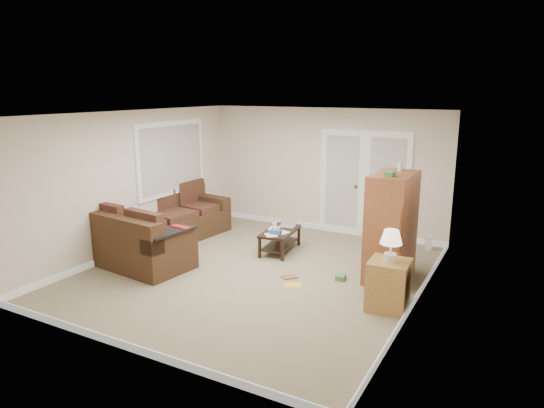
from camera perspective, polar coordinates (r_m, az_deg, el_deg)
The scene contains 17 objects.
floor at distance 7.82m, azimuth -1.88°, elevation -8.03°, with size 5.50×5.50×0.00m, color gray.
ceiling at distance 7.29m, azimuth -2.03°, elevation 10.58°, with size 5.00×5.50×0.02m, color silver.
wall_left at distance 8.97m, azimuth -15.88°, elevation 2.55°, with size 0.02×5.50×2.50m, color silver.
wall_right at distance 6.59m, azimuth 17.15°, elevation -1.33°, with size 0.02×5.50×2.50m, color silver.
wall_back at distance 9.88m, azimuth 6.16°, elevation 3.95°, with size 5.00×0.02×2.50m, color silver.
wall_front at distance 5.35m, azimuth -17.08°, elevation -4.66°, with size 5.00×0.02×2.50m, color silver.
baseboards at distance 7.80m, azimuth -1.89°, elevation -7.69°, with size 5.00×5.50×0.10m, color silver, non-canonical shape.
french_doors at distance 9.60m, azimuth 10.74°, elevation 2.22°, with size 1.80×0.05×2.13m.
window_left at distance 9.62m, azimuth -11.69°, elevation 5.30°, with size 0.05×1.92×1.42m.
sectional_sofa at distance 9.00m, azimuth -13.54°, elevation -3.11°, with size 2.07×3.16×0.91m.
coffee_table at distance 8.72m, azimuth 1.00°, elevation -4.21°, with size 0.61×1.03×0.67m.
tv_armoire at distance 7.56m, azimuth 13.85°, elevation -2.56°, with size 0.58×1.03×1.76m.
side_cabinet at distance 6.64m, azimuth 13.57°, elevation -8.77°, with size 0.54×0.54×1.09m.
space_heater at distance 9.26m, azimuth 17.97°, elevation -4.39°, with size 0.11×0.09×0.27m, color white.
floor_magazine at distance 7.34m, azimuth 2.49°, elevation -9.51°, with size 0.25×0.20×0.01m, color yellow.
floor_greenbox at distance 7.60m, azimuth 8.09°, elevation -8.53°, with size 0.14×0.18×0.07m, color #397E3F.
floor_book at distance 7.69m, azimuth 1.78°, elevation -8.35°, with size 0.17×0.23×0.02m, color brown.
Camera 1 is at (3.70, -6.28, 2.85)m, focal length 32.00 mm.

